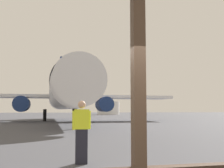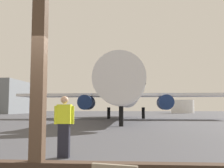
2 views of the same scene
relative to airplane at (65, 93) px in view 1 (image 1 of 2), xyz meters
name	(u,v)px [view 1 (image 1 of 2)]	position (x,y,z in m)	size (l,w,h in m)	color
ground_plane	(57,119)	(-0.58, 9.96, -3.48)	(220.00, 220.00, 0.00)	#424247
window_frame	(139,115)	(-0.58, -30.04, -2.08)	(7.38, 0.24, 3.82)	#38281E
airplane	(65,93)	(0.00, 0.00, 0.00)	(28.92, 32.98, 10.42)	silver
ground_crew_worker	(82,131)	(-1.07, -26.50, -2.58)	(0.54, 0.26, 1.74)	black
fuel_storage_tank	(108,108)	(16.53, 51.15, -1.46)	(6.97, 6.97, 4.05)	white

